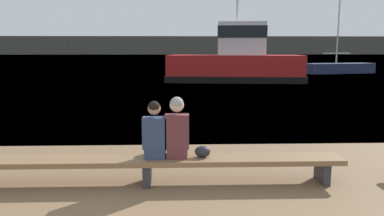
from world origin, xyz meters
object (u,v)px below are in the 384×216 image
Objects in this scene: person_right at (177,130)px; bench_main at (147,163)px; person_left at (155,133)px; tugboat_red at (236,63)px; shopping_bag at (203,152)px; moored_sailboat at (339,68)px.

bench_main is at bearing -179.64° from person_right.
tugboat_red reaches higher than person_left.
bench_main is 0.67× the size of tugboat_red.
person_right is 0.11× the size of tugboat_red.
person_right reaches higher than bench_main.
bench_main is 6.79× the size of person_left.
person_left is 20.18m from tugboat_red.
person_left is at bearing -178.26° from shopping_bag.
person_right is at bearing 0.36° from bench_main.
bench_main is 24.69× the size of shopping_bag.
tugboat_red reaches higher than person_right.
person_left is at bearing 174.18° from tugboat_red.
person_right reaches higher than shopping_bag.
bench_main is at bearing -178.11° from shopping_bag.
person_left is 0.14× the size of moored_sailboat.
person_right is at bearing 175.19° from tugboat_red.
person_left is 31.54m from moored_sailboat.
bench_main is 6.34× the size of person_right.
bench_main is at bearing 136.88° from moored_sailboat.
person_left is 0.37m from person_right.
person_right is 0.15× the size of moored_sailboat.
tugboat_red is (3.49, 19.70, 0.72)m from shopping_bag.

